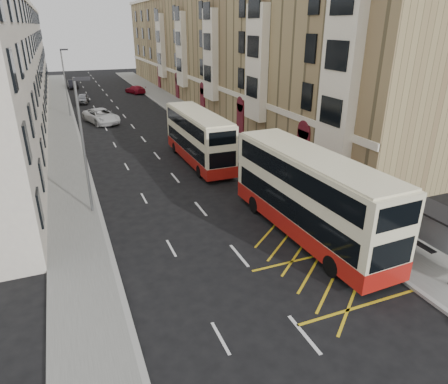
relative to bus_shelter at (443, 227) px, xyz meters
name	(u,v)px	position (x,y,z in m)	size (l,w,h in m)	color
ground	(278,303)	(-8.34, 0.39, -2.14)	(200.00, 200.00, 0.00)	black
pavement_right	(210,127)	(-0.34, 30.39, -2.06)	(4.00, 120.00, 0.15)	slate
pavement_left	(64,141)	(-15.84, 30.39, -2.06)	(3.00, 120.00, 0.15)	slate
kerb_right	(193,129)	(-2.34, 30.39, -2.06)	(0.25, 120.00, 0.15)	#989793
kerb_left	(80,139)	(-14.34, 30.39, -2.06)	(0.25, 120.00, 0.15)	#989793
road_markings	(118,109)	(-8.34, 45.39, -2.13)	(10.00, 110.00, 0.01)	silver
terrace_right	(217,49)	(6.54, 45.77, 5.38)	(10.75, 79.00, 15.25)	#9F8A5C
terrace_left	(0,63)	(-21.77, 45.89, 4.38)	(9.18, 79.00, 13.25)	silver
bus_shelter	(443,227)	(0.00, 0.00, 0.00)	(1.65, 4.25, 2.70)	black
guard_railing	(324,207)	(-2.09, 6.14, -1.28)	(0.06, 6.56, 1.01)	red
street_lamp_near	(83,140)	(-14.69, 12.39, 2.50)	(0.93, 0.18, 8.00)	slate
street_lamp_far	(65,79)	(-14.69, 42.39, 2.50)	(0.93, 0.18, 8.00)	slate
double_decker_front	(309,196)	(-4.04, 4.96, 0.24)	(3.13, 11.81, 4.67)	#F0E7BC
double_decker_rear	(198,138)	(-5.47, 19.17, 0.03)	(2.51, 10.71, 4.26)	#F0E7BC
pedestrian_near	(405,240)	(-1.04, 1.02, -1.03)	(0.70, 0.46, 1.92)	black
pedestrian_mid	(368,201)	(0.56, 5.48, -1.03)	(0.93, 0.73, 1.92)	black
pedestrian_far	(346,206)	(-0.98, 5.58, -1.14)	(0.99, 0.41, 1.69)	black
white_van	(101,116)	(-11.41, 37.45, -1.31)	(2.75, 5.97, 1.66)	silver
car_silver	(82,99)	(-12.56, 51.90, -1.46)	(1.61, 3.99, 1.36)	#95979C
car_dark	(73,84)	(-13.12, 68.46, -1.41)	(1.54, 4.42, 1.46)	black
car_red	(135,89)	(-3.62, 58.19, -1.48)	(1.84, 4.54, 1.32)	maroon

